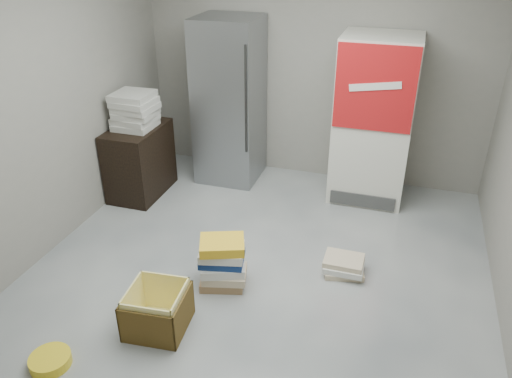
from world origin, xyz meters
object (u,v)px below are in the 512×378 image
object	(u,v)px
coke_cooler	(373,120)
steel_fridge	(230,102)
phonebook_stack_main	(223,263)
cardboard_box	(158,312)
wood_shelf	(140,161)

from	to	relation	value
coke_cooler	steel_fridge	bearing A→B (deg)	179.82
phonebook_stack_main	cardboard_box	bearing A→B (deg)	-133.11
wood_shelf	cardboard_box	distance (m)	2.30
wood_shelf	phonebook_stack_main	xyz separation A→B (m)	(1.49, -1.30, -0.17)
coke_cooler	phonebook_stack_main	xyz separation A→B (m)	(-0.99, -2.03, -0.68)
steel_fridge	cardboard_box	size ratio (longest dim) A/B	3.96
coke_cooler	cardboard_box	xyz separation A→B (m)	(-1.28, -2.67, -0.76)
steel_fridge	phonebook_stack_main	bearing A→B (deg)	-71.94
phonebook_stack_main	coke_cooler	bearing A→B (deg)	45.58
phonebook_stack_main	wood_shelf	bearing A→B (deg)	120.39
coke_cooler	wood_shelf	xyz separation A→B (m)	(-2.48, -0.72, -0.50)
wood_shelf	phonebook_stack_main	bearing A→B (deg)	-41.13
wood_shelf	phonebook_stack_main	world-z (taller)	wood_shelf
coke_cooler	wood_shelf	distance (m)	2.63
steel_fridge	phonebook_stack_main	distance (m)	2.26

